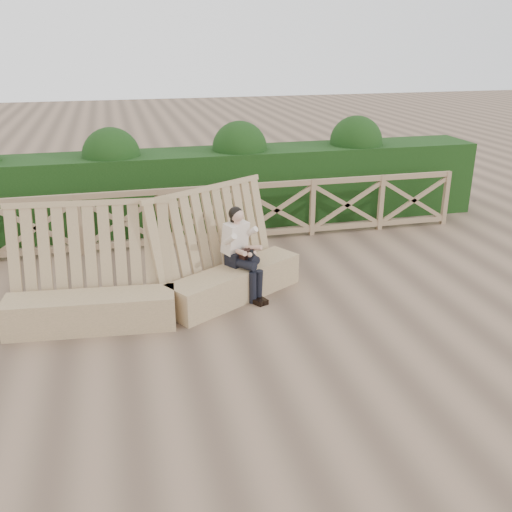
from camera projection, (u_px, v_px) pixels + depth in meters
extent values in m
plane|color=brown|center=(245.00, 332.00, 7.46)|extent=(60.00, 60.00, 0.00)
cube|color=#8C7350|center=(91.00, 312.00, 7.50)|extent=(2.23, 0.72, 0.47)
cube|color=#8C7350|center=(89.00, 264.00, 7.54)|extent=(2.23, 0.67, 1.59)
cube|color=#8C7350|center=(235.00, 283.00, 8.37)|extent=(2.14, 1.54, 0.47)
cube|color=#8C7350|center=(222.00, 242.00, 8.34)|extent=(2.12, 1.50, 1.59)
cube|color=black|center=(238.00, 258.00, 8.40)|extent=(0.40, 0.38, 0.20)
cube|color=beige|center=(235.00, 237.00, 8.32)|extent=(0.45, 0.42, 0.48)
sphere|color=tan|center=(237.00, 215.00, 8.16)|extent=(0.26, 0.26, 0.19)
sphere|color=black|center=(236.00, 214.00, 8.18)|extent=(0.29, 0.29, 0.21)
cylinder|color=black|center=(243.00, 264.00, 8.23)|extent=(0.34, 0.43, 0.14)
cylinder|color=black|center=(249.00, 257.00, 8.32)|extent=(0.34, 0.43, 0.15)
cylinder|color=black|center=(253.00, 288.00, 8.21)|extent=(0.15, 0.15, 0.47)
cylinder|color=black|center=(259.00, 286.00, 8.27)|extent=(0.15, 0.15, 0.47)
cube|color=black|center=(257.00, 302.00, 8.23)|extent=(0.19, 0.23, 0.07)
cube|color=black|center=(262.00, 300.00, 8.28)|extent=(0.19, 0.23, 0.07)
cube|color=black|center=(246.00, 254.00, 8.28)|extent=(0.27, 0.24, 0.15)
cube|color=black|center=(253.00, 254.00, 8.15)|extent=(0.10, 0.10, 0.11)
cube|color=#907154|center=(200.00, 189.00, 10.25)|extent=(10.10, 0.07, 0.10)
cube|color=#907154|center=(202.00, 238.00, 10.58)|extent=(10.10, 0.07, 0.10)
cube|color=black|center=(192.00, 189.00, 11.44)|extent=(12.00, 1.20, 1.50)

